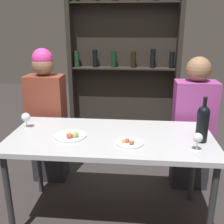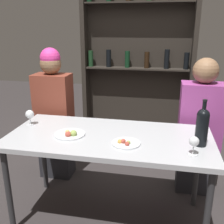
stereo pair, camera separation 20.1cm
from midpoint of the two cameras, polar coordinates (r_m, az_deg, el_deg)
The scene contains 10 objects.
ground_plane at distance 2.35m, azimuth 2.08°, elevation -21.81°, with size 10.00×10.00×0.00m, color #332D2D.
dining_table at distance 1.99m, azimuth 2.31°, elevation -6.83°, with size 1.52×0.71×0.73m.
wine_rack_wall at distance 3.75m, azimuth 7.12°, elevation 11.12°, with size 1.55×0.21×2.07m.
wine_bottle at distance 1.89m, azimuth 21.97°, elevation -2.81°, with size 0.08×0.08×0.32m.
wine_glass_0 at distance 1.75m, azimuth 20.62°, elevation -6.23°, with size 0.06×0.06×0.13m.
wine_glass_1 at distance 2.22m, azimuth -15.04°, elevation -0.62°, with size 0.07×0.07×0.13m.
food_plate_0 at distance 1.97m, azimuth -6.25°, elevation -4.84°, with size 0.23×0.23×0.05m.
food_plate_1 at distance 1.83m, azimuth 6.17°, elevation -6.80°, with size 0.20×0.20×0.04m.
seated_person_left at distance 2.66m, azimuth -10.34°, elevation -0.96°, with size 0.35×0.22×1.32m.
seated_person_right at distance 2.54m, azimuth 20.59°, elevation -3.94°, with size 0.37×0.22×1.26m.
Camera 2 is at (0.37, -1.77, 1.51)m, focal length 42.00 mm.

